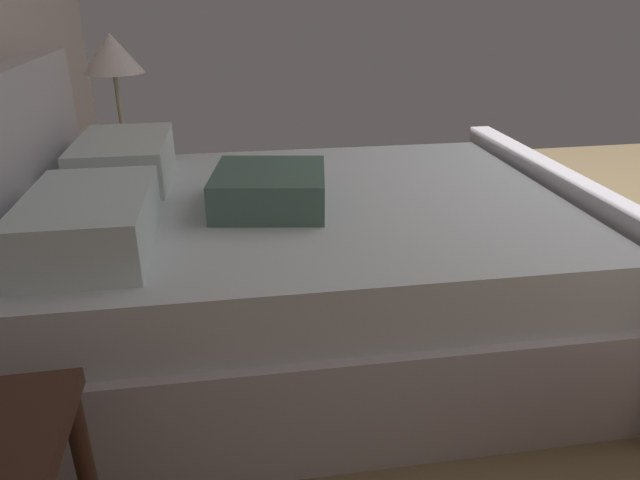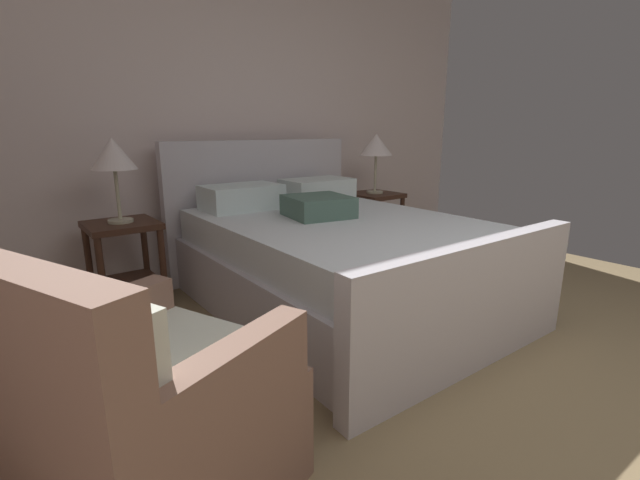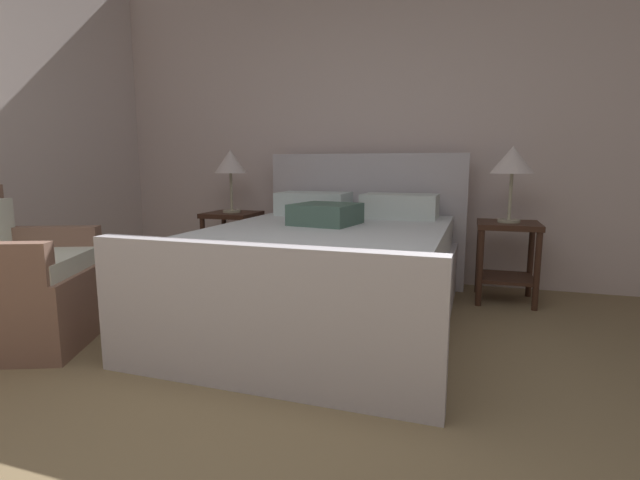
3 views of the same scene
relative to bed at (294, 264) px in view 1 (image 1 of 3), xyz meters
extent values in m
cube|color=silver|center=(0.00, -0.06, -0.14)|extent=(1.59, 2.04, 0.40)
cube|color=silver|center=(0.02, 0.99, 0.21)|extent=(1.67, 0.14, 1.11)
cube|color=silver|center=(-0.03, -1.11, 0.00)|extent=(1.67, 0.14, 0.68)
cube|color=silver|center=(0.00, -0.06, 0.17)|extent=(1.51, 1.98, 0.22)
cube|color=silver|center=(-0.33, 0.67, 0.37)|extent=(0.57, 0.37, 0.18)
cube|color=silver|center=(0.36, 0.65, 0.37)|extent=(0.57, 0.37, 0.18)
cube|color=#4A685B|center=(-0.06, 0.09, 0.35)|extent=(0.46, 0.46, 0.14)
cube|color=#3F261A|center=(1.15, 0.77, 0.24)|extent=(0.44, 0.44, 0.04)
cube|color=#3F261A|center=(1.15, 0.77, -0.16)|extent=(0.40, 0.40, 0.02)
cylinder|color=#3F261A|center=(0.96, 0.58, -0.06)|extent=(0.04, 0.04, 0.56)
cylinder|color=#3F261A|center=(1.34, 0.58, -0.06)|extent=(0.04, 0.04, 0.56)
cylinder|color=#3F261A|center=(0.96, 0.96, -0.06)|extent=(0.04, 0.04, 0.56)
cylinder|color=#3F261A|center=(1.34, 0.96, -0.06)|extent=(0.04, 0.04, 0.56)
cylinder|color=#B7B293|center=(1.15, 0.77, 0.27)|extent=(0.16, 0.16, 0.02)
cylinder|color=#B7B293|center=(1.15, 0.77, 0.45)|extent=(0.02, 0.02, 0.34)
cone|color=silver|center=(1.15, 0.77, 0.71)|extent=(0.31, 0.31, 0.20)
camera|label=1|loc=(-2.05, 0.27, 1.03)|focal=32.20mm
camera|label=2|loc=(-1.87, -2.26, 0.86)|focal=24.78mm
camera|label=3|loc=(0.85, -2.95, 0.67)|focal=26.42mm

